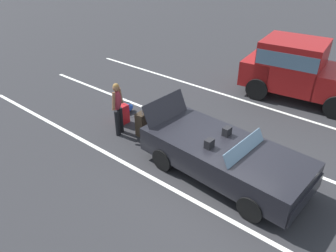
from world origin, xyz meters
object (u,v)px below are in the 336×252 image
(convertible_car, at_px, (231,159))
(traveler_person, at_px, (118,106))
(suitcase_large_black, at_px, (144,123))
(suitcase_small_carryon, at_px, (155,113))
(duffel_bag, at_px, (125,109))
(parked_pickup_truck_near, at_px, (304,70))
(suitcase_medium_bright, at_px, (122,115))

(convertible_car, bearing_deg, traveler_person, -173.00)
(suitcase_large_black, bearing_deg, convertible_car, 173.86)
(suitcase_large_black, bearing_deg, suitcase_small_carryon, -73.72)
(duffel_bag, xyz_separation_m, parked_pickup_truck_near, (4.19, 4.84, 0.95))
(convertible_car, xyz_separation_m, duffel_bag, (-4.48, 0.82, -0.43))
(convertible_car, distance_m, duffel_bag, 4.57)
(traveler_person, bearing_deg, suitcase_small_carryon, 57.16)
(suitcase_large_black, xyz_separation_m, suitcase_small_carryon, (-0.28, 0.86, -0.12))
(suitcase_medium_bright, bearing_deg, suitcase_small_carryon, 48.67)
(suitcase_medium_bright, distance_m, parked_pickup_truck_near, 6.61)
(convertible_car, height_order, duffel_bag, convertible_car)
(convertible_car, relative_size, traveler_person, 2.59)
(convertible_car, bearing_deg, duffel_bag, 173.25)
(duffel_bag, xyz_separation_m, traveler_person, (0.81, -1.04, 0.77))
(suitcase_small_carryon, bearing_deg, traveler_person, 90.53)
(suitcase_large_black, distance_m, traveler_person, 0.93)
(suitcase_large_black, distance_m, suitcase_small_carryon, 0.91)
(convertible_car, relative_size, parked_pickup_truck_near, 0.83)
(duffel_bag, height_order, parked_pickup_truck_near, parked_pickup_truck_near)
(suitcase_medium_bright, relative_size, traveler_person, 0.52)
(convertible_car, relative_size, suitcase_large_black, 4.42)
(suitcase_medium_bright, bearing_deg, traveler_person, -53.74)
(duffel_bag, bearing_deg, convertible_car, -10.40)
(duffel_bag, bearing_deg, suitcase_large_black, -23.10)
(suitcase_large_black, relative_size, traveler_person, 0.59)
(traveler_person, xyz_separation_m, parked_pickup_truck_near, (3.38, 5.87, 0.18))
(suitcase_medium_bright, distance_m, duffel_bag, 0.71)
(suitcase_small_carryon, bearing_deg, suitcase_large_black, 122.58)
(suitcase_small_carryon, relative_size, parked_pickup_truck_near, 0.10)
(convertible_car, bearing_deg, parked_pickup_truck_near, 96.54)
(suitcase_large_black, xyz_separation_m, parked_pickup_truck_near, (2.78, 5.44, 0.74))
(suitcase_large_black, xyz_separation_m, suitcase_medium_bright, (-0.97, 0.06, -0.06))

